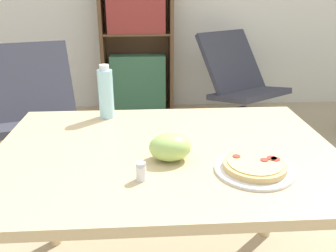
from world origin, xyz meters
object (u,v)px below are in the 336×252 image
object	(u,v)px
bookshelf	(137,41)
pizza_on_plate	(255,167)
lounge_chair_near	(37,128)
drink_bottle	(106,93)
salt_shaker	(141,172)
lounge_chair_far	(241,98)
grape_bunch	(170,147)

from	to	relation	value
bookshelf	pizza_on_plate	bearing A→B (deg)	-81.15
lounge_chair_near	drink_bottle	bearing A→B (deg)	-74.19
salt_shaker	lounge_chair_far	distance (m)	2.46
drink_bottle	lounge_chair_near	xyz separation A→B (m)	(-0.65, 0.99, -0.55)
grape_bunch	bookshelf	xyz separation A→B (m)	(-0.16, 2.65, -0.02)
drink_bottle	salt_shaker	distance (m)	0.60
pizza_on_plate	lounge_chair_far	size ratio (longest dim) A/B	0.27
pizza_on_plate	lounge_chair_near	xyz separation A→B (m)	(-1.17, 1.53, -0.46)
grape_bunch	drink_bottle	size ratio (longest dim) A/B	0.60
salt_shaker	lounge_chair_near	xyz separation A→B (m)	(-0.81, 1.57, -0.47)
pizza_on_plate	drink_bottle	size ratio (longest dim) A/B	1.06
grape_bunch	lounge_chair_far	bearing A→B (deg)	68.49
pizza_on_plate	lounge_chair_near	size ratio (longest dim) A/B	0.29
grape_bunch	lounge_chair_near	distance (m)	1.76
grape_bunch	lounge_chair_far	distance (m)	2.30
grape_bunch	salt_shaker	distance (m)	0.17
pizza_on_plate	grape_bunch	bearing A→B (deg)	159.57
lounge_chair_near	pizza_on_plate	bearing A→B (deg)	-69.95
lounge_chair_far	bookshelf	xyz separation A→B (m)	(-0.99, 0.56, 0.47)
grape_bunch	salt_shaker	size ratio (longest dim) A/B	2.45
pizza_on_plate	salt_shaker	world-z (taller)	salt_shaker
lounge_chair_near	bookshelf	distance (m)	1.50
lounge_chair_near	bookshelf	size ratio (longest dim) A/B	0.55
grape_bunch	lounge_chair_far	size ratio (longest dim) A/B	0.15
salt_shaker	lounge_chair_far	world-z (taller)	lounge_chair_far
pizza_on_plate	drink_bottle	world-z (taller)	drink_bottle
drink_bottle	bookshelf	bearing A→B (deg)	87.47
salt_shaker	bookshelf	world-z (taller)	bookshelf
lounge_chair_near	lounge_chair_far	distance (m)	1.85
grape_bunch	salt_shaker	xyz separation A→B (m)	(-0.10, -0.13, -0.02)
salt_shaker	bookshelf	distance (m)	2.79
drink_bottle	lounge_chair_far	world-z (taller)	drink_bottle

